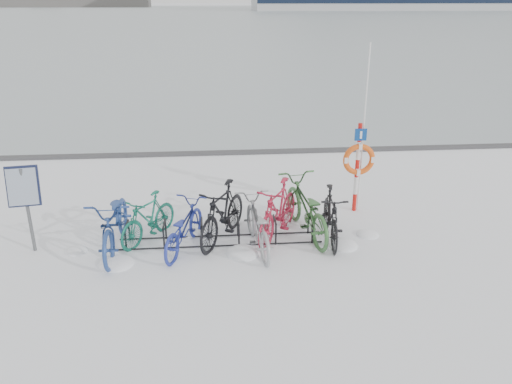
{
  "coord_description": "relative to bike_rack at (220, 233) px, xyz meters",
  "views": [
    {
      "loc": [
        -0.05,
        -8.89,
        4.52
      ],
      "look_at": [
        0.76,
        0.6,
        0.8
      ],
      "focal_mm": 35.0,
      "sensor_mm": 36.0,
      "label": 1
    }
  ],
  "objects": [
    {
      "name": "bike_2",
      "position": [
        -0.7,
        -0.21,
        0.29
      ],
      "size": [
        1.19,
        1.91,
        0.95
      ],
      "primitive_type": "imported",
      "rotation": [
        0.0,
        0.0,
        2.8
      ],
      "color": "navy",
      "rests_on": "ground"
    },
    {
      "name": "snow_drifts",
      "position": [
        0.28,
        -0.22,
        -0.18
      ],
      "size": [
        6.17,
        2.08,
        0.23
      ],
      "color": "white",
      "rests_on": "ground"
    },
    {
      "name": "info_board",
      "position": [
        -3.55,
        -0.09,
        1.04
      ],
      "size": [
        0.59,
        0.3,
        1.7
      ],
      "rotation": [
        0.0,
        0.0,
        0.14
      ],
      "color": "#595B5E",
      "rests_on": "ground"
    },
    {
      "name": "bike_1",
      "position": [
        -1.41,
        0.25,
        0.31
      ],
      "size": [
        1.27,
        1.6,
        0.97
      ],
      "primitive_type": "imported",
      "rotation": [
        0.0,
        0.0,
        -0.58
      ],
      "color": "#13634E",
      "rests_on": "ground"
    },
    {
      "name": "bike_3",
      "position": [
        0.06,
        0.12,
        0.41
      ],
      "size": [
        1.37,
        2.01,
        1.18
      ],
      "primitive_type": "imported",
      "rotation": [
        0.0,
        0.0,
        -0.46
      ],
      "color": "black",
      "rests_on": "ground"
    },
    {
      "name": "bike_6",
      "position": [
        1.74,
        0.25,
        0.41
      ],
      "size": [
        1.18,
        2.35,
        1.18
      ],
      "primitive_type": "imported",
      "rotation": [
        0.0,
        0.0,
        3.33
      ],
      "color": "#356533",
      "rests_on": "ground"
    },
    {
      "name": "bike_5",
      "position": [
        1.17,
        0.16,
        0.41
      ],
      "size": [
        1.43,
        1.98,
        1.17
      ],
      "primitive_type": "imported",
      "rotation": [
        0.0,
        0.0,
        -0.51
      ],
      "color": "#AE1E38",
      "rests_on": "ground"
    },
    {
      "name": "ground",
      "position": [
        0.0,
        0.0,
        -0.18
      ],
      "size": [
        900.0,
        900.0,
        0.0
      ],
      "primitive_type": "plane",
      "color": "white",
      "rests_on": "ground"
    },
    {
      "name": "bike_7",
      "position": [
        2.19,
        -0.07,
        0.36
      ],
      "size": [
        0.66,
        1.83,
        1.08
      ],
      "primitive_type": "imported",
      "rotation": [
        0.0,
        0.0,
        -0.09
      ],
      "color": "black",
      "rests_on": "ground"
    },
    {
      "name": "ice_sheet",
      "position": [
        0.0,
        155.0,
        -0.17
      ],
      "size": [
        400.0,
        298.0,
        0.02
      ],
      "primitive_type": "cube",
      "color": "#A6B3BB",
      "rests_on": "ground"
    },
    {
      "name": "quay_edge",
      "position": [
        0.0,
        5.9,
        -0.13
      ],
      "size": [
        400.0,
        0.25,
        0.1
      ],
      "primitive_type": "cube",
      "color": "#3F3F42",
      "rests_on": "ground"
    },
    {
      "name": "lifebuoy_station",
      "position": [
        3.06,
        1.24,
        1.05
      ],
      "size": [
        0.71,
        0.22,
        3.67
      ],
      "color": "red",
      "rests_on": "ground"
    },
    {
      "name": "bike_0",
      "position": [
        -1.97,
        -0.11,
        0.41
      ],
      "size": [
        0.78,
        2.25,
        1.18
      ],
      "primitive_type": "imported",
      "rotation": [
        0.0,
        0.0,
        -0.0
      ],
      "color": "navy",
      "rests_on": "ground"
    },
    {
      "name": "bike_rack",
      "position": [
        0.0,
        0.0,
        0.0
      ],
      "size": [
        4.0,
        0.48,
        0.46
      ],
      "color": "black",
      "rests_on": "ground"
    },
    {
      "name": "bike_4",
      "position": [
        0.7,
        -0.3,
        0.33
      ],
      "size": [
        0.91,
        2.01,
        1.02
      ],
      "primitive_type": "imported",
      "rotation": [
        0.0,
        0.0,
        3.27
      ],
      "color": "#94989C",
      "rests_on": "ground"
    }
  ]
}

